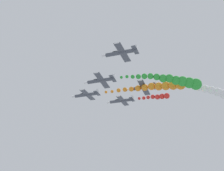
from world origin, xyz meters
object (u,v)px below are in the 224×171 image
airplane_left_outer (142,88)px  airplane_right_outer (121,53)px  airplane_left_inner (100,80)px  airplane_right_inner (121,101)px  airplane_lead (86,95)px

airplane_left_outer → airplane_right_outer: size_ratio=1.00×
airplane_left_inner → airplane_right_inner: airplane_left_inner is taller
airplane_lead → airplane_right_inner: size_ratio=1.00×
airplane_left_inner → airplane_right_inner: size_ratio=1.00×
airplane_left_inner → airplane_lead: bearing=43.8°
airplane_right_inner → airplane_right_outer: (-30.83, -11.00, 2.92)m
airplane_left_inner → airplane_left_outer: 15.01m
airplane_lead → airplane_right_inner: airplane_lead is taller
airplane_lead → airplane_left_outer: size_ratio=1.00×
airplane_lead → airplane_left_inner: size_ratio=1.00×
airplane_left_inner → airplane_right_outer: (-10.71, -10.67, 2.56)m
airplane_right_inner → airplane_left_inner: bearing=-179.1°
airplane_right_inner → airplane_left_outer: airplane_left_outer is taller
airplane_left_inner → airplane_left_outer: airplane_left_inner is taller
airplane_right_inner → airplane_right_outer: airplane_right_outer is taller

